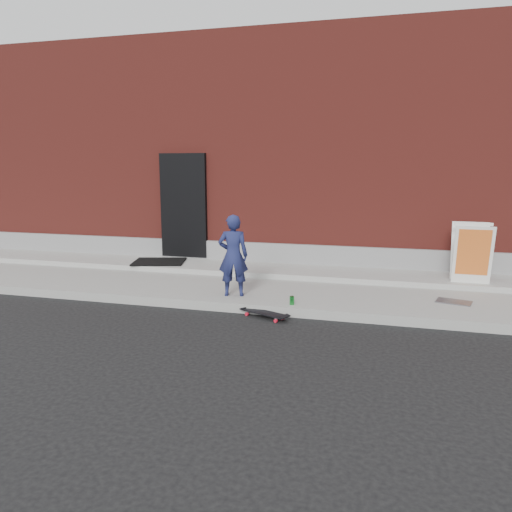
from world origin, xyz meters
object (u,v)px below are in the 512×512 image
(skateboard, at_px, (264,313))
(child, at_px, (233,255))
(pizza_sign, at_px, (471,252))
(soda_can, at_px, (292,300))

(skateboard, bearing_deg, child, 138.86)
(skateboard, height_order, pizza_sign, pizza_sign)
(child, relative_size, soda_can, 10.12)
(pizza_sign, distance_m, soda_can, 3.44)
(skateboard, distance_m, pizza_sign, 3.92)
(skateboard, xyz_separation_m, soda_can, (0.36, 0.30, 0.14))
(skateboard, bearing_deg, soda_can, 40.18)
(child, relative_size, pizza_sign, 1.28)
(child, height_order, skateboard, child)
(pizza_sign, relative_size, soda_can, 7.89)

